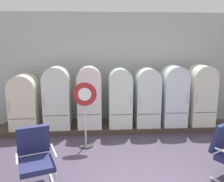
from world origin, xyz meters
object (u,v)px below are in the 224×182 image
Objects in this scene: refrigerator_1 at (57,96)px; refrigerator_6 at (201,93)px; refrigerator_4 at (147,95)px; refrigerator_3 at (120,96)px; refrigerator_0 at (24,100)px; armchair_left at (35,156)px; refrigerator_5 at (174,94)px; sign_stand at (85,114)px; refrigerator_2 at (89,95)px.

refrigerator_1 is 1.00× the size of refrigerator_6.
refrigerator_4 is at bearing -178.76° from refrigerator_6.
refrigerator_3 is 2.22m from refrigerator_6.
armchair_left is (0.87, -2.46, -0.34)m from refrigerator_0.
refrigerator_3 is at bearing -179.42° from refrigerator_6.
refrigerator_5 reaches higher than refrigerator_3.
refrigerator_4 reaches higher than sign_stand.
refrigerator_2 is 2.27m from refrigerator_5.
armchair_left is (-1.63, -2.46, -0.43)m from refrigerator_3.
refrigerator_1 is at bearing 127.30° from sign_stand.
refrigerator_3 is at bearing 0.46° from refrigerator_2.
refrigerator_1 reaches higher than armchair_left.
refrigerator_2 is at bearing -179.18° from refrigerator_5.
refrigerator_0 is 0.86m from refrigerator_1.
refrigerator_6 reaches higher than refrigerator_1.
refrigerator_6 reaches higher than armchair_left.
sign_stand is (-1.61, -1.00, -0.17)m from refrigerator_4.
refrigerator_1 is 3.11m from refrigerator_5.
refrigerator_2 is at bearing 179.88° from refrigerator_4.
refrigerator_2 is 1.00× the size of refrigerator_6.
refrigerator_3 is 1.35m from sign_stand.
refrigerator_5 reaches higher than sign_stand.
refrigerator_1 is 2.38m from refrigerator_4.
refrigerator_1 is 1.28m from sign_stand.
refrigerator_1 is 1.08× the size of sign_stand.
refrigerator_2 is at bearing 85.92° from sign_stand.
sign_stand is (-0.88, -1.01, -0.17)m from refrigerator_3.
refrigerator_1 reaches higher than sign_stand.
refrigerator_2 is 3.02m from refrigerator_6.
sign_stand is (1.62, -1.01, -0.09)m from refrigerator_0.
refrigerator_1 is at bearing -179.47° from refrigerator_5.
refrigerator_2 is at bearing -0.33° from refrigerator_0.
refrigerator_1 is 1.64m from refrigerator_3.
refrigerator_6 is at bearing 18.42° from sign_stand.
refrigerator_4 is 1.48m from refrigerator_6.
refrigerator_3 and refrigerator_4 have the same top height.
refrigerator_0 is 0.91× the size of refrigerator_4.
refrigerator_1 is at bearing 179.83° from refrigerator_4.
refrigerator_6 is at bearing 1.24° from refrigerator_4.
refrigerator_3 reaches higher than refrigerator_0.
refrigerator_3 reaches higher than sign_stand.
refrigerator_1 is 3.86m from refrigerator_6.
refrigerator_3 is at bearing 56.48° from armchair_left.
refrigerator_5 is 2.57m from sign_stand.
refrigerator_0 is at bearing -179.67° from refrigerator_5.
refrigerator_4 is (2.38, -0.01, -0.03)m from refrigerator_1.
refrigerator_3 is at bearing 48.95° from sign_stand.
sign_stand is at bearing -156.15° from refrigerator_5.
refrigerator_1 is 1.00× the size of refrigerator_5.
refrigerator_5 is at bearing 0.82° from refrigerator_2.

